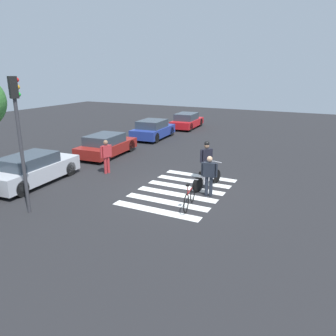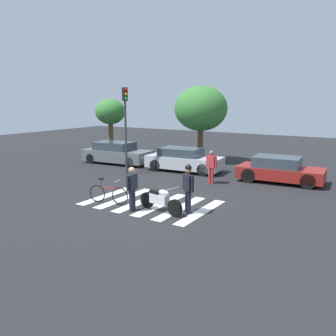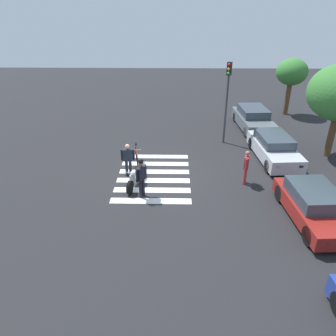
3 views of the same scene
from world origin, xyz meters
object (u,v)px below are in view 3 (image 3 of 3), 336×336
police_motorcycle (135,177)px  pedestrian_bystander (246,165)px  officer_on_foot (141,175)px  car_maroon_wagon (314,205)px  traffic_light_pole (227,91)px  car_grey_coupe (253,119)px  officer_by_motorcycle (128,158)px  leaning_bicycle (137,156)px  car_silver_sedan (274,148)px

police_motorcycle → pedestrian_bystander: pedestrian_bystander is taller
police_motorcycle → officer_on_foot: officer_on_foot is taller
pedestrian_bystander → car_maroon_wagon: pedestrian_bystander is taller
car_maroon_wagon → traffic_light_pole: size_ratio=0.90×
pedestrian_bystander → car_grey_coupe: pedestrian_bystander is taller
car_grey_coupe → police_motorcycle: bearing=-41.8°
pedestrian_bystander → officer_on_foot: bearing=-74.9°
officer_by_motorcycle → car_maroon_wagon: size_ratio=0.39×
police_motorcycle → officer_by_motorcycle: (-0.96, -0.42, 0.49)m
pedestrian_bystander → car_grey_coupe: bearing=165.3°
pedestrian_bystander → car_maroon_wagon: 3.48m
car_grey_coupe → leaning_bicycle: bearing=-52.5°
car_silver_sedan → car_grey_coupe: bearing=-179.4°
pedestrian_bystander → car_silver_sedan: size_ratio=0.37×
pedestrian_bystander → car_grey_coupe: size_ratio=0.36×
officer_by_motorcycle → car_maroon_wagon: 8.34m
car_silver_sedan → car_maroon_wagon: (5.47, 0.05, -0.02)m
leaning_bicycle → officer_on_foot: (3.30, 0.58, 0.67)m
officer_by_motorcycle → car_maroon_wagon: bearing=65.7°
pedestrian_bystander → traffic_light_pole: bearing=-176.4°
traffic_light_pole → officer_on_foot: bearing=-34.9°
officer_on_foot → officer_by_motorcycle: bearing=-156.7°
police_motorcycle → car_silver_sedan: car_silver_sedan is taller
leaning_bicycle → officer_by_motorcycle: 1.52m
leaning_bicycle → car_grey_coupe: 9.16m
car_grey_coupe → car_maroon_wagon: size_ratio=1.08×
car_grey_coupe → car_maroon_wagon: bearing=0.5°
traffic_light_pole → car_grey_coupe: bearing=138.4°
police_motorcycle → traffic_light_pole: size_ratio=0.44×
leaning_bicycle → car_maroon_wagon: size_ratio=0.41×
officer_on_foot → car_maroon_wagon: 6.96m
police_motorcycle → car_maroon_wagon: bearing=71.1°
police_motorcycle → traffic_light_pole: 7.63m
officer_on_foot → leaning_bicycle: bearing=-170.0°
leaning_bicycle → car_silver_sedan: size_ratio=0.39×
leaning_bicycle → car_grey_coupe: size_ratio=0.38×
leaning_bicycle → officer_by_motorcycle: size_ratio=1.04×
police_motorcycle → leaning_bicycle: 2.36m
leaning_bicycle → car_silver_sedan: car_silver_sedan is taller
officer_on_foot → car_silver_sedan: 7.82m
traffic_light_pole → car_maroon_wagon: bearing=17.2°
pedestrian_bystander → car_maroon_wagon: bearing=37.0°
officer_on_foot → traffic_light_pole: 7.92m
officer_on_foot → traffic_light_pole: bearing=145.1°
officer_by_motorcycle → car_silver_sedan: officer_by_motorcycle is taller
car_maroon_wagon → traffic_light_pole: (-7.78, -2.40, 2.50)m
officer_by_motorcycle → traffic_light_pole: (-4.36, 5.20, 2.18)m
leaning_bicycle → officer_on_foot: officer_on_foot is taller
officer_on_foot → car_silver_sedan: officer_on_foot is taller
car_grey_coupe → car_silver_sedan: size_ratio=1.02×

